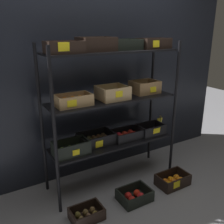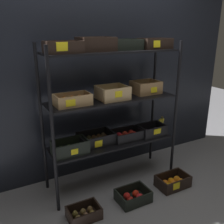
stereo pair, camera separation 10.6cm
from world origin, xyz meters
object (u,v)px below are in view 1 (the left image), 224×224
display_rack (111,100)px  crate_ground_orange (173,181)px  crate_ground_kiwi (87,215)px  crate_ground_apple_red (135,196)px

display_rack → crate_ground_orange: bearing=-37.6°
display_rack → crate_ground_orange: (0.55, -0.43, -0.93)m
crate_ground_kiwi → crate_ground_apple_red: size_ratio=0.92×
crate_ground_apple_red → crate_ground_orange: crate_ground_orange is taller
display_rack → crate_ground_apple_red: 1.02m
crate_ground_kiwi → display_rack: bearing=39.7°
crate_ground_orange → display_rack: bearing=142.4°
crate_ground_kiwi → crate_ground_orange: (1.06, -0.00, 0.01)m
crate_ground_apple_red → display_rack: bearing=93.6°
crate_ground_kiwi → crate_ground_orange: 1.06m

